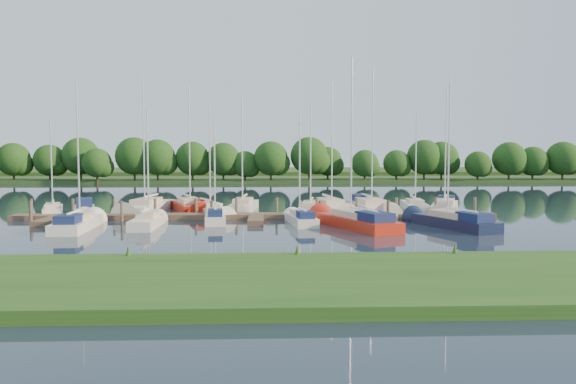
{
  "coord_description": "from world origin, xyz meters",
  "views": [
    {
      "loc": [
        0.79,
        -38.65,
        5.46
      ],
      "look_at": [
        2.64,
        8.0,
        2.2
      ],
      "focal_mm": 35.0,
      "sensor_mm": 36.0,
      "label": 1
    }
  ],
  "objects_px": {
    "dock": "(256,217)",
    "motorboat": "(85,210)",
    "sailboat_n_5": "(243,208)",
    "sailboat_s_2": "(215,218)",
    "sailboat_n_0": "(53,211)"
  },
  "relations": [
    {
      "from": "dock",
      "to": "motorboat",
      "type": "bearing_deg",
      "value": 164.77
    },
    {
      "from": "dock",
      "to": "sailboat_n_5",
      "type": "distance_m",
      "value": 6.67
    },
    {
      "from": "sailboat_n_0",
      "to": "motorboat",
      "type": "distance_m",
      "value": 2.92
    },
    {
      "from": "motorboat",
      "to": "sailboat_n_5",
      "type": "xyz_separation_m",
      "value": [
        13.92,
        2.37,
        -0.08
      ]
    },
    {
      "from": "sailboat_n_0",
      "to": "motorboat",
      "type": "bearing_deg",
      "value": 153.87
    },
    {
      "from": "dock",
      "to": "motorboat",
      "type": "distance_m",
      "value": 15.84
    },
    {
      "from": "sailboat_n_0",
      "to": "motorboat",
      "type": "height_order",
      "value": "sailboat_n_0"
    },
    {
      "from": "sailboat_n_5",
      "to": "motorboat",
      "type": "bearing_deg",
      "value": 15.09
    },
    {
      "from": "sailboat_n_0",
      "to": "sailboat_n_5",
      "type": "bearing_deg",
      "value": 167.64
    },
    {
      "from": "sailboat_n_5",
      "to": "sailboat_s_2",
      "type": "distance_m",
      "value": 8.55
    },
    {
      "from": "motorboat",
      "to": "sailboat_s_2",
      "type": "bearing_deg",
      "value": 135.98
    },
    {
      "from": "motorboat",
      "to": "sailboat_n_5",
      "type": "relative_size",
      "value": 0.54
    },
    {
      "from": "sailboat_n_0",
      "to": "sailboat_n_5",
      "type": "height_order",
      "value": "sailboat_n_5"
    },
    {
      "from": "sailboat_n_0",
      "to": "dock",
      "type": "bearing_deg",
      "value": 146.85
    },
    {
      "from": "dock",
      "to": "sailboat_s_2",
      "type": "distance_m",
      "value": 3.69
    }
  ]
}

